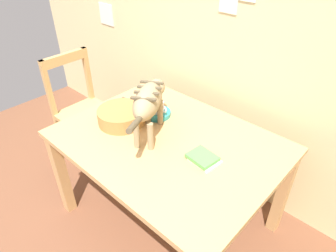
{
  "coord_description": "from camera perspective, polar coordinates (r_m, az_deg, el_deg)",
  "views": [
    {
      "loc": [
        1.02,
        0.25,
        1.82
      ],
      "look_at": [
        0.05,
        1.29,
        0.83
      ],
      "focal_mm": 31.5,
      "sensor_mm": 36.0,
      "label": 1
    }
  ],
  "objects": [
    {
      "name": "wall_rear",
      "position": [
        2.09,
        12.6,
        18.32
      ],
      "size": [
        4.77,
        0.11,
        2.5
      ],
      "color": "beige",
      "rests_on": "ground_plane"
    },
    {
      "name": "magazine",
      "position": [
        2.1,
        -8.41,
        3.25
      ],
      "size": [
        0.28,
        0.24,
        0.01
      ],
      "primitive_type": "cube",
      "rotation": [
        0.0,
        0.0,
        0.06
      ],
      "color": "red",
      "rests_on": "dining_table"
    },
    {
      "name": "wicker_basket",
      "position": [
        1.94,
        -9.03,
        1.97
      ],
      "size": [
        0.31,
        0.31,
        0.1
      ],
      "color": "#B07940",
      "rests_on": "dining_table"
    },
    {
      "name": "dining_table",
      "position": [
        1.84,
        -0.0,
        -4.67
      ],
      "size": [
        1.32,
        1.0,
        0.73
      ],
      "color": "tan",
      "rests_on": "ground_plane"
    },
    {
      "name": "saucer_bowl",
      "position": [
        2.01,
        -2.07,
        2.47
      ],
      "size": [
        0.18,
        0.18,
        0.03
      ],
      "primitive_type": "cylinder",
      "color": "teal",
      "rests_on": "dining_table"
    },
    {
      "name": "book_stack",
      "position": [
        1.64,
        6.86,
        -6.25
      ],
      "size": [
        0.18,
        0.14,
        0.03
      ],
      "color": "silver",
      "rests_on": "dining_table"
    },
    {
      "name": "wooden_chair_near",
      "position": [
        2.66,
        -16.0,
        2.74
      ],
      "size": [
        0.42,
        0.42,
        0.95
      ],
      "rotation": [
        0.0,
        0.0,
        -1.56
      ],
      "color": "tan",
      "rests_on": "ground_plane"
    },
    {
      "name": "cat",
      "position": [
        1.73,
        -3.69,
        4.92
      ],
      "size": [
        0.38,
        0.57,
        0.32
      ],
      "rotation": [
        0.0,
        0.0,
        0.56
      ],
      "color": "#9A8561",
      "rests_on": "dining_table"
    },
    {
      "name": "coffee_mug",
      "position": [
        1.98,
        -2.04,
        3.74
      ],
      "size": [
        0.13,
        0.09,
        0.08
      ],
      "color": "white",
      "rests_on": "saucer_bowl"
    }
  ]
}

